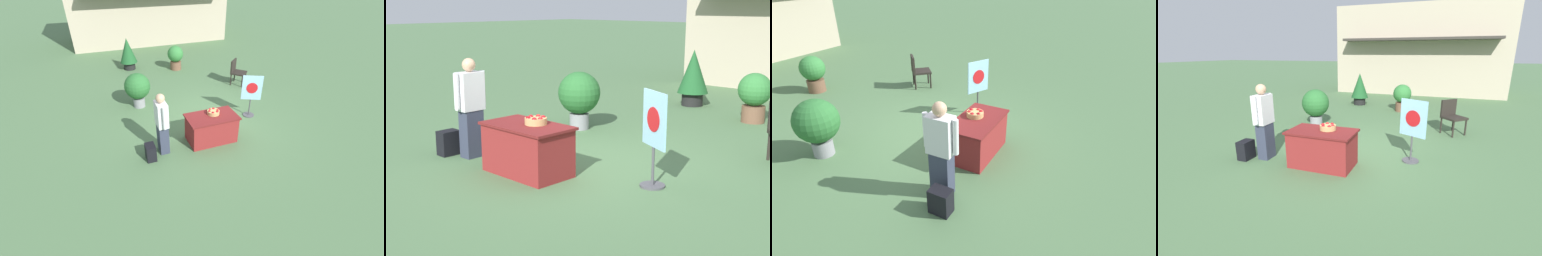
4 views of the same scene
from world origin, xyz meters
The scene contains 11 objects.
ground_plane centered at (0.00, 0.00, 0.00)m, with size 120.00×120.00×0.00m, color #4C7047.
storefront_building centered at (0.51, 10.66, 2.38)m, with size 9.03×4.62×4.74m.
display_table centered at (-0.35, -1.10, 0.38)m, with size 1.38×0.79×0.76m.
apple_basket centered at (-0.27, -1.00, 0.82)m, with size 0.33×0.33×0.13m.
person_visitor centered at (-1.73, -1.13, 0.85)m, with size 0.27×0.61×1.66m.
backpack centered at (-2.12, -1.34, 0.21)m, with size 0.24×0.34×0.42m.
poster_board centered at (1.37, -0.27, 0.76)m, with size 0.57×0.36×1.36m.
patio_chair centered at (2.22, 2.19, 0.56)m, with size 0.78×0.78×0.98m.
potted_plant_far_left centered at (-1.86, 1.61, 0.71)m, with size 0.86×0.86×1.18m.
potted_plant_far_right centered at (0.43, 4.69, 0.61)m, with size 0.72×0.72×1.08m.
potted_plant_near_left centered at (-1.59, 5.46, 0.78)m, with size 0.77×0.77×1.41m.
Camera 4 is at (1.84, -5.61, 2.30)m, focal length 24.00 mm.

